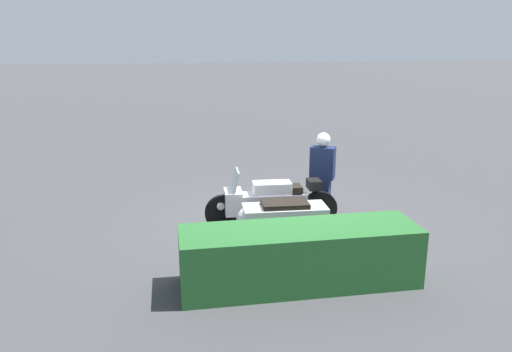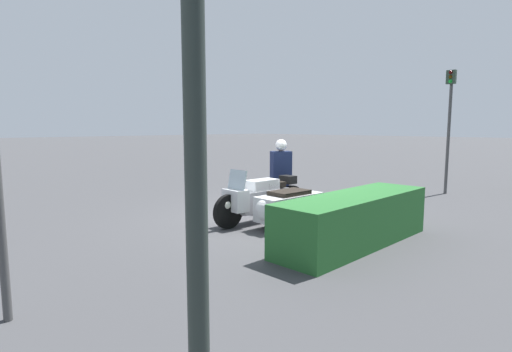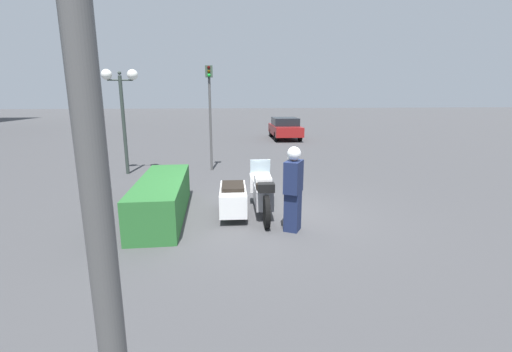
{
  "view_description": "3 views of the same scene",
  "coord_description": "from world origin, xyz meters",
  "px_view_note": "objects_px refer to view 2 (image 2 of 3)",
  "views": [
    {
      "loc": [
        2.11,
        8.83,
        3.45
      ],
      "look_at": [
        0.63,
        0.49,
        1.18
      ],
      "focal_mm": 35.0,
      "sensor_mm": 36.0,
      "label": 1
    },
    {
      "loc": [
        6.29,
        5.94,
        2.04
      ],
      "look_at": [
        0.58,
        0.18,
        1.03
      ],
      "focal_mm": 28.0,
      "sensor_mm": 36.0,
      "label": 2
    },
    {
      "loc": [
        -7.41,
        1.08,
        2.68
      ],
      "look_at": [
        -0.0,
        0.2,
        0.96
      ],
      "focal_mm": 24.0,
      "sensor_mm": 36.0,
      "label": 3
    }
  ],
  "objects_px": {
    "police_motorcycle": "(273,202)",
    "traffic_light_far": "(449,114)",
    "hedge_bush_curbside": "(354,220)",
    "officer_rider": "(281,173)"
  },
  "relations": [
    {
      "from": "officer_rider",
      "to": "hedge_bush_curbside",
      "type": "height_order",
      "value": "officer_rider"
    },
    {
      "from": "police_motorcycle",
      "to": "officer_rider",
      "type": "height_order",
      "value": "officer_rider"
    },
    {
      "from": "hedge_bush_curbside",
      "to": "traffic_light_far",
      "type": "relative_size",
      "value": 0.94
    },
    {
      "from": "police_motorcycle",
      "to": "hedge_bush_curbside",
      "type": "relative_size",
      "value": 0.74
    },
    {
      "from": "officer_rider",
      "to": "traffic_light_far",
      "type": "bearing_deg",
      "value": 99.71
    },
    {
      "from": "police_motorcycle",
      "to": "traffic_light_far",
      "type": "xyz_separation_m",
      "value": [
        -6.62,
        1.05,
        1.93
      ]
    },
    {
      "from": "police_motorcycle",
      "to": "traffic_light_far",
      "type": "bearing_deg",
      "value": 173.6
    },
    {
      "from": "traffic_light_far",
      "to": "police_motorcycle",
      "type": "bearing_deg",
      "value": -11.33
    },
    {
      "from": "police_motorcycle",
      "to": "hedge_bush_curbside",
      "type": "height_order",
      "value": "police_motorcycle"
    },
    {
      "from": "police_motorcycle",
      "to": "officer_rider",
      "type": "relative_size",
      "value": 1.47
    }
  ]
}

